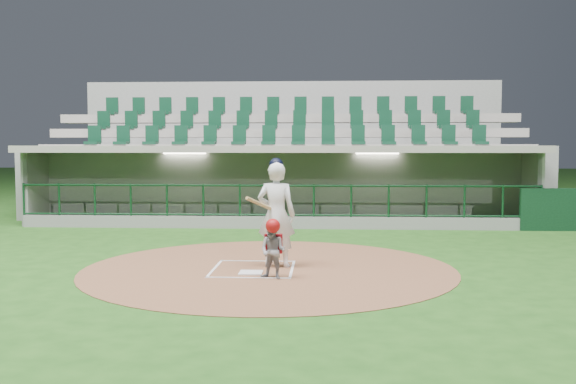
# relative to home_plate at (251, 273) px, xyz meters

# --- Properties ---
(ground) EXTENTS (120.00, 120.00, 0.00)m
(ground) POSITION_rel_home_plate_xyz_m (0.00, 0.70, -0.02)
(ground) COLOR #1C4814
(ground) RESTS_ON ground
(dirt_circle) EXTENTS (7.20, 7.20, 0.01)m
(dirt_circle) POSITION_rel_home_plate_xyz_m (0.30, 0.50, -0.02)
(dirt_circle) COLOR brown
(dirt_circle) RESTS_ON ground
(home_plate) EXTENTS (0.43, 0.43, 0.02)m
(home_plate) POSITION_rel_home_plate_xyz_m (0.00, 0.00, 0.00)
(home_plate) COLOR white
(home_plate) RESTS_ON dirt_circle
(batter_box_chalk) EXTENTS (1.55, 1.80, 0.01)m
(batter_box_chalk) POSITION_rel_home_plate_xyz_m (0.00, 0.40, -0.00)
(batter_box_chalk) COLOR white
(batter_box_chalk) RESTS_ON ground
(dugout_structure) EXTENTS (16.40, 3.70, 3.00)m
(dugout_structure) POSITION_rel_home_plate_xyz_m (0.09, 8.50, 0.94)
(dugout_structure) COLOR slate
(dugout_structure) RESTS_ON ground
(seating_deck) EXTENTS (17.00, 6.72, 5.15)m
(seating_deck) POSITION_rel_home_plate_xyz_m (0.00, 11.61, 1.40)
(seating_deck) COLOR gray
(seating_deck) RESTS_ON ground
(batter) EXTENTS (0.94, 0.93, 2.14)m
(batter) POSITION_rel_home_plate_xyz_m (0.43, 0.67, 1.05)
(batter) COLOR white
(batter) RESTS_ON dirt_circle
(catcher) EXTENTS (0.59, 0.53, 1.08)m
(catcher) POSITION_rel_home_plate_xyz_m (0.45, -0.47, 0.53)
(catcher) COLOR gray
(catcher) RESTS_ON dirt_circle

